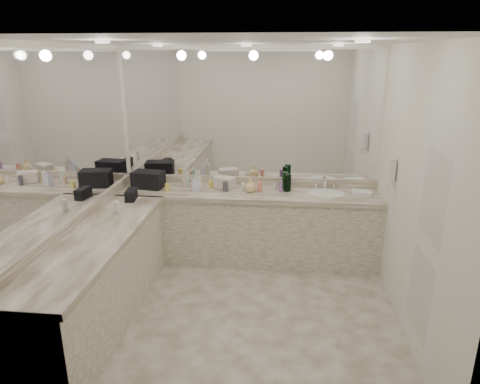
# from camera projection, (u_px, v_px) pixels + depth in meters

# --- Properties ---
(floor) EXTENTS (3.20, 3.20, 0.00)m
(floor) POSITION_uv_depth(u_px,v_px,m) (237.00, 311.00, 4.36)
(floor) COLOR beige
(floor) RESTS_ON ground
(ceiling) EXTENTS (3.20, 3.20, 0.00)m
(ceiling) POSITION_uv_depth(u_px,v_px,m) (236.00, 41.00, 3.56)
(ceiling) COLOR white
(ceiling) RESTS_ON floor
(wall_back) EXTENTS (3.20, 0.02, 2.60)m
(wall_back) POSITION_uv_depth(u_px,v_px,m) (250.00, 154.00, 5.38)
(wall_back) COLOR white
(wall_back) RESTS_ON floor
(wall_left) EXTENTS (0.02, 3.00, 2.60)m
(wall_left) POSITION_uv_depth(u_px,v_px,m) (72.00, 184.00, 4.12)
(wall_left) COLOR white
(wall_left) RESTS_ON floor
(wall_right) EXTENTS (0.02, 3.00, 2.60)m
(wall_right) POSITION_uv_depth(u_px,v_px,m) (415.00, 195.00, 3.81)
(wall_right) COLOR white
(wall_right) RESTS_ON floor
(vanity_back_base) EXTENTS (3.20, 0.60, 0.84)m
(vanity_back_base) POSITION_uv_depth(u_px,v_px,m) (247.00, 228.00, 5.37)
(vanity_back_base) COLOR silver
(vanity_back_base) RESTS_ON floor
(vanity_back_top) EXTENTS (3.20, 0.64, 0.06)m
(vanity_back_top) POSITION_uv_depth(u_px,v_px,m) (247.00, 194.00, 5.22)
(vanity_back_top) COLOR beige
(vanity_back_top) RESTS_ON vanity_back_base
(vanity_left_base) EXTENTS (0.60, 2.40, 0.84)m
(vanity_left_base) POSITION_uv_depth(u_px,v_px,m) (98.00, 283.00, 4.08)
(vanity_left_base) COLOR silver
(vanity_left_base) RESTS_ON floor
(vanity_left_top) EXTENTS (0.64, 2.42, 0.06)m
(vanity_left_top) POSITION_uv_depth(u_px,v_px,m) (94.00, 239.00, 3.94)
(vanity_left_top) COLOR beige
(vanity_left_top) RESTS_ON vanity_left_base
(backsplash_back) EXTENTS (3.20, 0.04, 0.10)m
(backsplash_back) POSITION_uv_depth(u_px,v_px,m) (249.00, 181.00, 5.47)
(backsplash_back) COLOR beige
(backsplash_back) RESTS_ON vanity_back_top
(backsplash_left) EXTENTS (0.04, 3.00, 0.10)m
(backsplash_left) POSITION_uv_depth(u_px,v_px,m) (78.00, 218.00, 4.22)
(backsplash_left) COLOR beige
(backsplash_left) RESTS_ON vanity_left_top
(mirror_back) EXTENTS (3.12, 0.01, 1.55)m
(mirror_back) POSITION_uv_depth(u_px,v_px,m) (250.00, 116.00, 5.22)
(mirror_back) COLOR white
(mirror_back) RESTS_ON wall_back
(mirror_left) EXTENTS (0.01, 2.92, 1.55)m
(mirror_left) POSITION_uv_depth(u_px,v_px,m) (67.00, 136.00, 3.97)
(mirror_left) COLOR white
(mirror_left) RESTS_ON wall_left
(sink) EXTENTS (0.44, 0.44, 0.03)m
(sink) POSITION_uv_depth(u_px,v_px,m) (326.00, 194.00, 5.13)
(sink) COLOR white
(sink) RESTS_ON vanity_back_top
(faucet) EXTENTS (0.24, 0.16, 0.14)m
(faucet) POSITION_uv_depth(u_px,v_px,m) (325.00, 183.00, 5.31)
(faucet) COLOR silver
(faucet) RESTS_ON vanity_back_top
(wall_phone) EXTENTS (0.06, 0.10, 0.24)m
(wall_phone) POSITION_uv_depth(u_px,v_px,m) (392.00, 169.00, 4.46)
(wall_phone) COLOR white
(wall_phone) RESTS_ON wall_right
(door) EXTENTS (0.02, 0.82, 2.10)m
(door) POSITION_uv_depth(u_px,v_px,m) (427.00, 244.00, 3.41)
(door) COLOR white
(door) RESTS_ON wall_right
(black_toiletry_bag) EXTENTS (0.40, 0.28, 0.21)m
(black_toiletry_bag) POSITION_uv_depth(u_px,v_px,m) (148.00, 179.00, 5.33)
(black_toiletry_bag) COLOR black
(black_toiletry_bag) RESTS_ON vanity_back_top
(black_bag_spill) EXTENTS (0.13, 0.23, 0.12)m
(black_bag_spill) POSITION_uv_depth(u_px,v_px,m) (131.00, 195.00, 4.90)
(black_bag_spill) COLOR black
(black_bag_spill) RESTS_ON vanity_left_top
(cream_cosmetic_case) EXTENTS (0.29, 0.23, 0.14)m
(cream_cosmetic_case) POSITION_uv_depth(u_px,v_px,m) (224.00, 183.00, 5.31)
(cream_cosmetic_case) COLOR beige
(cream_cosmetic_case) RESTS_ON vanity_back_top
(hand_towel) EXTENTS (0.26, 0.20, 0.04)m
(hand_towel) POSITION_uv_depth(u_px,v_px,m) (361.00, 193.00, 5.11)
(hand_towel) COLOR white
(hand_towel) RESTS_ON vanity_back_top
(lotion_left) EXTENTS (0.05, 0.05, 0.13)m
(lotion_left) POSITION_uv_depth(u_px,v_px,m) (117.00, 208.00, 4.48)
(lotion_left) COLOR white
(lotion_left) RESTS_ON vanity_left_top
(soap_bottle_a) EXTENTS (0.09, 0.09, 0.24)m
(soap_bottle_a) POSITION_uv_depth(u_px,v_px,m) (199.00, 181.00, 5.24)
(soap_bottle_a) COLOR beige
(soap_bottle_a) RESTS_ON vanity_back_top
(soap_bottle_b) EXTENTS (0.11, 0.11, 0.20)m
(soap_bottle_b) POSITION_uv_depth(u_px,v_px,m) (195.00, 183.00, 5.23)
(soap_bottle_b) COLOR white
(soap_bottle_b) RESTS_ON vanity_back_top
(soap_bottle_c) EXTENTS (0.14, 0.14, 0.17)m
(soap_bottle_c) POSITION_uv_depth(u_px,v_px,m) (250.00, 185.00, 5.17)
(soap_bottle_c) COLOR #F3CD80
(soap_bottle_c) RESTS_ON vanity_back_top
(green_bottle_0) EXTENTS (0.07, 0.07, 0.21)m
(green_bottle_0) POSITION_uv_depth(u_px,v_px,m) (285.00, 180.00, 5.29)
(green_bottle_0) COLOR #094619
(green_bottle_0) RESTS_ON vanity_back_top
(green_bottle_1) EXTENTS (0.06, 0.06, 0.21)m
(green_bottle_1) POSITION_uv_depth(u_px,v_px,m) (287.00, 183.00, 5.18)
(green_bottle_1) COLOR #094619
(green_bottle_1) RESTS_ON vanity_back_top
(green_bottle_2) EXTENTS (0.06, 0.06, 0.21)m
(green_bottle_2) POSITION_uv_depth(u_px,v_px,m) (288.00, 183.00, 5.20)
(green_bottle_2) COLOR #094619
(green_bottle_2) RESTS_ON vanity_back_top
(green_bottle_3) EXTENTS (0.07, 0.07, 0.19)m
(green_bottle_3) POSITION_uv_depth(u_px,v_px,m) (287.00, 183.00, 5.20)
(green_bottle_3) COLOR #094619
(green_bottle_3) RESTS_ON vanity_back_top
(amenity_bottle_0) EXTENTS (0.06, 0.06, 0.09)m
(amenity_bottle_0) POSITION_uv_depth(u_px,v_px,m) (167.00, 187.00, 5.24)
(amenity_bottle_0) COLOR #F2D84C
(amenity_bottle_0) RESTS_ON vanity_back_top
(amenity_bottle_1) EXTENTS (0.05, 0.05, 0.13)m
(amenity_bottle_1) POSITION_uv_depth(u_px,v_px,m) (187.00, 182.00, 5.36)
(amenity_bottle_1) COLOR silver
(amenity_bottle_1) RESTS_ON vanity_back_top
(amenity_bottle_2) EXTENTS (0.06, 0.06, 0.13)m
(amenity_bottle_2) POSITION_uv_depth(u_px,v_px,m) (260.00, 187.00, 5.18)
(amenity_bottle_2) COLOR #E57F66
(amenity_bottle_2) RESTS_ON vanity_back_top
(amenity_bottle_3) EXTENTS (0.04, 0.04, 0.14)m
(amenity_bottle_3) POSITION_uv_depth(u_px,v_px,m) (281.00, 187.00, 5.17)
(amenity_bottle_3) COLOR #9966B2
(amenity_bottle_3) RESTS_ON vanity_back_top
(amenity_bottle_4) EXTENTS (0.06, 0.06, 0.12)m
(amenity_bottle_4) POSITION_uv_depth(u_px,v_px,m) (225.00, 187.00, 5.20)
(amenity_bottle_4) COLOR #3F3F4C
(amenity_bottle_4) RESTS_ON vanity_back_top
(amenity_bottle_5) EXTENTS (0.04, 0.04, 0.09)m
(amenity_bottle_5) POSITION_uv_depth(u_px,v_px,m) (243.00, 187.00, 5.24)
(amenity_bottle_5) COLOR white
(amenity_bottle_5) RESTS_ON vanity_back_top
(amenity_bottle_6) EXTENTS (0.06, 0.06, 0.10)m
(amenity_bottle_6) POSITION_uv_depth(u_px,v_px,m) (184.00, 184.00, 5.35)
(amenity_bottle_6) COLOR #E0B28C
(amenity_bottle_6) RESTS_ON vanity_back_top
(amenity_bottle_7) EXTENTS (0.06, 0.06, 0.08)m
(amenity_bottle_7) POSITION_uv_depth(u_px,v_px,m) (211.00, 184.00, 5.40)
(amenity_bottle_7) COLOR #F2D84C
(amenity_bottle_7) RESTS_ON vanity_back_top
(amenity_bottle_8) EXTENTS (0.04, 0.04, 0.07)m
(amenity_bottle_8) POSITION_uv_depth(u_px,v_px,m) (275.00, 186.00, 5.31)
(amenity_bottle_8) COLOR silver
(amenity_bottle_8) RESTS_ON vanity_back_top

